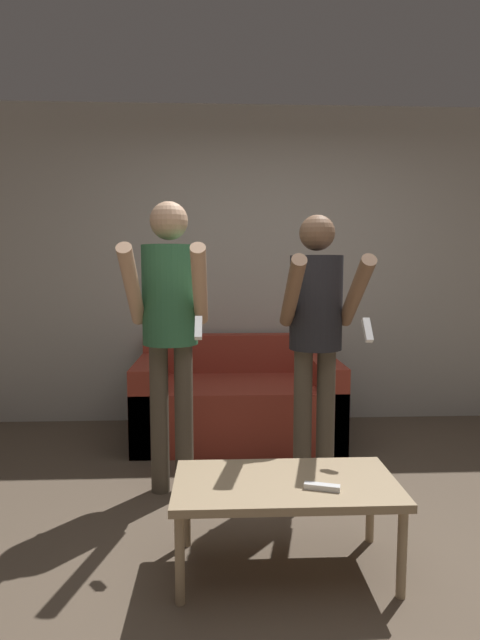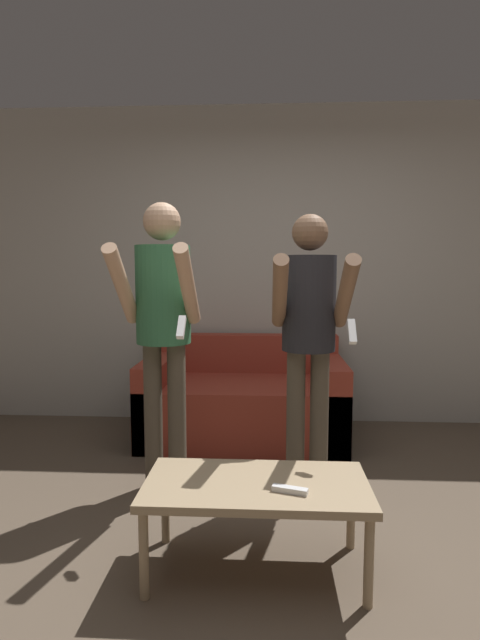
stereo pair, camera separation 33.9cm
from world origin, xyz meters
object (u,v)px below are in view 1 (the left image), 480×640
Objects in this scene: couch at (237,402)px; remote_on_table at (322,487)px; person_standing_left at (170,314)px; coffee_table at (285,490)px; person_standing_right at (316,323)px.

remote_on_table is at bearing -81.29° from couch.
coffee_table is at bearing -54.40° from person_standing_left.
couch is 0.90× the size of person_standing_left.
person_standing_right is 1.08m from remote_on_table.
couch is 0.94× the size of person_standing_right.
person_standing_right is 1.07m from coffee_table.
person_standing_left is at bearing 179.84° from person_standing_right.
person_standing_right is 1.68× the size of coffee_table.
couch is at bearing 113.78° from person_standing_right.
remote_on_table reaches higher than coffee_table.
couch is 10.07× the size of remote_on_table.
person_standing_left is (-0.43, -0.97, 0.79)m from couch.
remote_on_table is (0.14, -0.10, 0.05)m from coffee_table.
couch is 1.78m from coffee_table.
person_standing_right reaches higher than remote_on_table.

